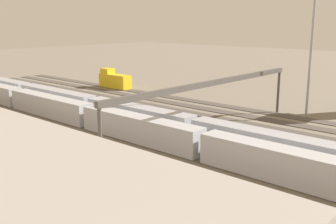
{
  "coord_description": "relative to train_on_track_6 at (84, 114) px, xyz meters",
  "views": [
    {
      "loc": [
        -51.06,
        49.83,
        17.63
      ],
      "look_at": [
        -6.68,
        0.4,
        2.5
      ],
      "focal_mm": 42.65,
      "sensor_mm": 36.0,
      "label": 1
    }
  ],
  "objects": [
    {
      "name": "train_on_track_0",
      "position": [
        27.09,
        -30.0,
        0.09
      ],
      "size": [
        10.0,
        3.0,
        5.0
      ],
      "color": "gold",
      "rests_on": "ground_plane"
    },
    {
      "name": "track_bed_5",
      "position": [
        -4.04,
        -5.0,
        -2.01
      ],
      "size": [
        140.0,
        2.8,
        0.12
      ],
      "primitive_type": "cube",
      "color": "#3D3833",
      "rests_on": "ground_plane"
    },
    {
      "name": "train_on_track_5",
      "position": [
        -5.78,
        -5.0,
        -0.01
      ],
      "size": [
        114.8,
        3.06,
        4.4
      ],
      "color": "#1E6B9E",
      "rests_on": "ground_plane"
    },
    {
      "name": "track_bed_6",
      "position": [
        -4.04,
        0.0,
        -2.01
      ],
      "size": [
        140.0,
        2.8,
        0.12
      ],
      "primitive_type": "cube",
      "color": "#4C443D",
      "rests_on": "ground_plane"
    },
    {
      "name": "track_bed_8",
      "position": [
        -4.04,
        10.0,
        -2.01
      ],
      "size": [
        140.0,
        2.8,
        0.12
      ],
      "primitive_type": "cube",
      "color": "#4C443D",
      "rests_on": "ground_plane"
    },
    {
      "name": "track_bed_3",
      "position": [
        -4.04,
        -15.0,
        -2.01
      ],
      "size": [
        140.0,
        2.8,
        0.12
      ],
      "primitive_type": "cube",
      "color": "#3D3833",
      "rests_on": "ground_plane"
    },
    {
      "name": "signal_gantry",
      "position": [
        -19.66,
        -10.0,
        5.73
      ],
      "size": [
        0.7,
        45.0,
        8.8
      ],
      "color": "#4C4742",
      "rests_on": "ground_plane"
    },
    {
      "name": "train_on_track_6",
      "position": [
        0.0,
        0.0,
        0.0
      ],
      "size": [
        139.0,
        3.0,
        4.4
      ],
      "color": "#1E6B9E",
      "rests_on": "ground_plane"
    },
    {
      "name": "track_bed_0",
      "position": [
        -4.04,
        -30.0,
        -2.01
      ],
      "size": [
        140.0,
        2.8,
        0.12
      ],
      "primitive_type": "cube",
      "color": "#4C443D",
      "rests_on": "ground_plane"
    },
    {
      "name": "light_mast_0",
      "position": [
        -25.4,
        -32.52,
        17.36
      ],
      "size": [
        2.8,
        0.7,
        31.07
      ],
      "color": "#9EA0A5",
      "rests_on": "ground_plane"
    },
    {
      "name": "track_bed_2",
      "position": [
        -4.04,
        -20.0,
        -2.01
      ],
      "size": [
        140.0,
        2.8,
        0.12
      ],
      "primitive_type": "cube",
      "color": "#4C443D",
      "rests_on": "ground_plane"
    },
    {
      "name": "track_bed_1",
      "position": [
        -4.04,
        -25.0,
        -2.01
      ],
      "size": [
        140.0,
        2.8,
        0.12
      ],
      "primitive_type": "cube",
      "color": "#4C443D",
      "rests_on": "ground_plane"
    },
    {
      "name": "ground_plane",
      "position": [
        -4.04,
        -10.0,
        -2.07
      ],
      "size": [
        400.0,
        400.0,
        0.0
      ],
      "primitive_type": "plane",
      "color": "#756B5B"
    },
    {
      "name": "track_bed_7",
      "position": [
        -4.04,
        5.0,
        -2.01
      ],
      "size": [
        140.0,
        2.8,
        0.12
      ],
      "primitive_type": "cube",
      "color": "#4C443D",
      "rests_on": "ground_plane"
    },
    {
      "name": "track_bed_4",
      "position": [
        -4.04,
        -10.0,
        -2.01
      ],
      "size": [
        140.0,
        2.8,
        0.12
      ],
      "primitive_type": "cube",
      "color": "#3D3833",
      "rests_on": "ground_plane"
    }
  ]
}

